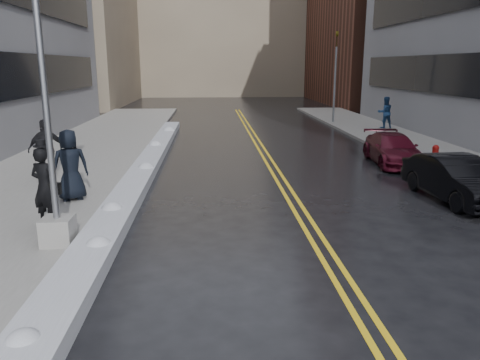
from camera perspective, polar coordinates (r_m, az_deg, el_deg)
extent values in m
plane|color=black|center=(8.79, -3.67, -12.96)|extent=(160.00, 160.00, 0.00)
cube|color=gray|center=(19.17, -21.15, 1.20)|extent=(5.50, 50.00, 0.15)
cube|color=gray|center=(20.80, 25.06, 1.75)|extent=(4.00, 50.00, 0.15)
cube|color=gold|center=(18.42, 3.64, 1.41)|extent=(0.12, 50.00, 0.01)
cube|color=gold|center=(18.46, 4.57, 1.42)|extent=(0.12, 50.00, 0.01)
cube|color=silver|center=(16.49, -12.24, 0.23)|extent=(0.90, 30.00, 0.34)
cube|color=gray|center=(54.37, -21.32, 18.26)|extent=(14.00, 22.00, 18.00)
cube|color=gray|center=(68.24, -2.06, 19.74)|extent=(36.00, 16.00, 22.00)
cube|color=gray|center=(10.98, -21.29, -5.79)|extent=(0.65, 0.65, 0.60)
cylinder|color=gray|center=(10.41, -23.17, 14.37)|extent=(0.14, 0.14, 7.00)
cylinder|color=maroon|center=(20.27, 22.68, 2.79)|extent=(0.24, 0.24, 0.60)
sphere|color=maroon|center=(20.22, 22.76, 3.62)|extent=(0.26, 0.26, 0.26)
cylinder|color=maroon|center=(20.26, 22.70, 2.92)|extent=(0.25, 0.10, 0.10)
cylinder|color=gray|center=(32.97, 11.47, 11.29)|extent=(0.14, 0.14, 5.00)
imported|color=#594C0C|center=(32.99, 11.73, 16.49)|extent=(0.16, 0.20, 1.00)
imported|color=black|center=(12.09, -22.69, -0.80)|extent=(0.84, 0.70, 1.96)
imported|color=black|center=(14.24, -20.00, 1.72)|extent=(1.18, 1.00, 2.06)
imported|color=black|center=(17.28, -22.49, 3.49)|extent=(1.29, 0.95, 2.04)
imported|color=navy|center=(30.56, 17.27, 7.87)|extent=(0.97, 0.77, 1.93)
imported|color=black|center=(15.29, 24.83, 0.12)|extent=(1.75, 4.19, 1.35)
imported|color=#370814|center=(20.19, 18.13, 3.60)|extent=(2.05, 4.35, 1.23)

